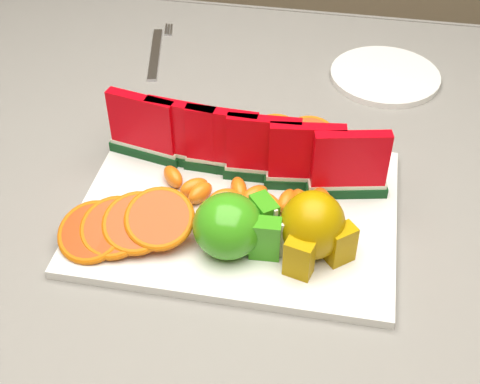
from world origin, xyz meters
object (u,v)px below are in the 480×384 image
apple_cluster (234,226)px  fork (157,52)px  platter (238,210)px  pear_cluster (313,228)px  side_plate (385,76)px

apple_cluster → fork: (-0.22, 0.44, -0.04)m
platter → fork: bearing=119.9°
pear_cluster → fork: pear_cluster is taller
apple_cluster → pear_cluster: (0.09, 0.01, 0.01)m
side_plate → fork: side_plate is taller
platter → fork: (-0.22, 0.38, -0.00)m
apple_cluster → fork: size_ratio=0.63×
side_plate → pear_cluster: bearing=-100.5°
platter → apple_cluster: (0.01, -0.07, 0.04)m
side_plate → fork: 0.39m
platter → fork: platter is taller
side_plate → fork: (-0.39, 0.01, -0.00)m
apple_cluster → fork: 0.50m
platter → pear_cluster: pear_cluster is taller
pear_cluster → platter: bearing=148.9°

